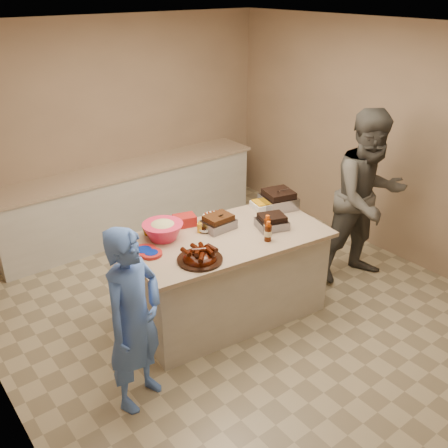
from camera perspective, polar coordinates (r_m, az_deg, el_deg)
room at (r=5.27m, az=1.19°, el=-9.33°), size 4.50×5.00×2.70m
back_counter at (r=6.68m, az=-10.70°, el=2.73°), size 3.60×0.64×0.90m
island at (r=5.17m, az=0.34°, el=-10.16°), size 2.00×1.22×0.90m
rib_platter at (r=4.29m, az=-2.77°, el=-4.20°), size 0.52×0.52×0.16m
pulled_pork_tray at (r=4.81m, az=-0.64°, el=-0.54°), size 0.31×0.24×0.09m
brisket_tray at (r=4.85m, az=5.46°, el=-0.43°), size 0.34×0.31×0.08m
roasting_pan at (r=5.30m, az=6.20°, el=1.90°), size 0.40×0.40×0.13m
coleslaw_bowl at (r=4.67m, az=-6.94°, el=-1.64°), size 0.42×0.42×0.26m
sausage_plate at (r=5.04m, az=-1.01°, el=0.75°), size 0.31×0.31×0.04m
mac_cheese_dish at (r=5.30m, az=4.78°, el=1.97°), size 0.32×0.26×0.08m
bbq_bottle_a at (r=4.61m, az=5.01°, el=-1.91°), size 0.07×0.07×0.20m
bbq_bottle_b at (r=4.74m, az=4.93°, el=-1.10°), size 0.07×0.07×0.19m
mustard_bottle at (r=4.75m, az=-2.80°, el=-0.96°), size 0.05×0.05×0.13m
sauce_bowl at (r=4.76m, az=-2.17°, el=-0.87°), size 0.14×0.06×0.13m
plate_stack_large at (r=4.46m, az=-9.13°, el=-3.20°), size 0.25×0.25×0.03m
plate_stack_small at (r=4.41m, az=-8.30°, el=-3.54°), size 0.22×0.22×0.03m
plastic_cup at (r=4.76m, az=-8.71°, el=-1.21°), size 0.11×0.10×0.10m
basket_stack at (r=4.90m, az=-4.50°, el=-0.14°), size 0.24×0.21×0.10m
guest_blue at (r=4.36m, az=-9.40°, el=-18.83°), size 1.12×1.63×0.37m
guest_gray at (r=5.98m, az=14.96°, el=-5.59°), size 1.38×2.09×0.73m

